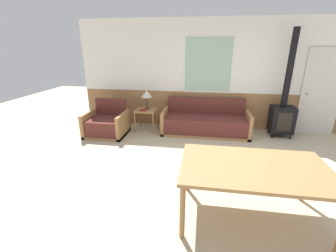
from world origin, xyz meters
TOP-DOWN VIEW (x-y plane):
  - ground_plane at (0.00, 0.00)m, footprint 16.00×16.00m
  - wall_back at (-0.01, 2.63)m, footprint 7.20×0.09m
  - couch at (-0.32, 2.12)m, footprint 2.09×0.80m
  - armchair at (-2.68, 1.67)m, footprint 0.94×0.83m
  - side_table at (-1.81, 2.11)m, footprint 0.52×0.52m
  - table_lamp at (-1.79, 2.21)m, footprint 0.28×0.28m
  - book_stack at (-1.85, 2.02)m, footprint 0.18×0.15m
  - dining_table at (0.24, -0.75)m, footprint 1.71×1.02m
  - wood_stove at (1.46, 2.22)m, footprint 0.51×0.42m
  - entry_door at (2.36, 2.57)m, footprint 0.89×0.09m

SIDE VIEW (x-z plane):
  - ground_plane at x=0.00m, z-range 0.00..0.00m
  - armchair at x=-2.68m, z-range -0.16..0.66m
  - couch at x=-0.32m, z-range -0.15..0.67m
  - side_table at x=-1.81m, z-range 0.18..0.72m
  - book_stack at x=-1.85m, z-range 0.55..0.58m
  - wood_stove at x=1.46m, z-range -0.57..1.86m
  - dining_table at x=0.24m, z-range 0.30..1.03m
  - table_lamp at x=-1.79m, z-range 0.68..1.15m
  - entry_door at x=2.36m, z-range 0.00..2.04m
  - wall_back at x=-0.01m, z-range 0.01..2.71m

